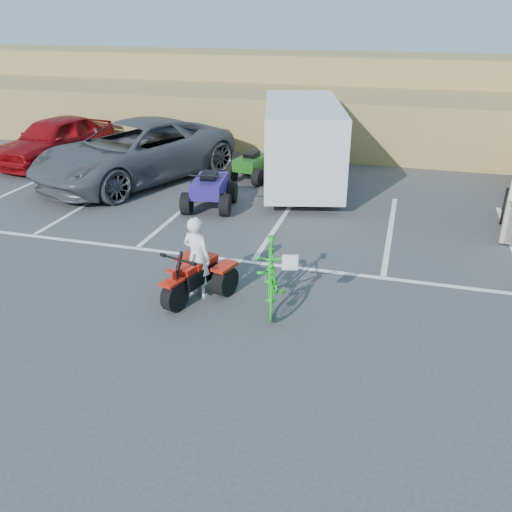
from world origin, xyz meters
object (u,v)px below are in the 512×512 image
(cargo_trailer, at_px, (302,142))
(quad_atv_blue, at_px, (210,208))
(green_dirt_bike, at_px, (271,274))
(red_car, at_px, (55,140))
(red_trike_atv, at_px, (194,298))
(grey_pickup, at_px, (135,152))
(rider, at_px, (197,257))
(quad_atv_green, at_px, (252,180))

(cargo_trailer, relative_size, quad_atv_blue, 3.34)
(green_dirt_bike, xyz_separation_m, red_car, (-9.56, 7.57, 0.21))
(red_trike_atv, height_order, grey_pickup, grey_pickup)
(cargo_trailer, bearing_deg, rider, -107.59)
(rider, distance_m, quad_atv_blue, 4.92)
(red_car, distance_m, cargo_trailer, 8.68)
(green_dirt_bike, bearing_deg, cargo_trailer, 82.90)
(cargo_trailer, bearing_deg, quad_atv_blue, -140.60)
(grey_pickup, relative_size, cargo_trailer, 1.17)
(grey_pickup, relative_size, quad_atv_green, 4.34)
(green_dirt_bike, xyz_separation_m, cargo_trailer, (-0.91, 7.15, 0.74))
(grey_pickup, height_order, red_car, grey_pickup)
(red_trike_atv, distance_m, rider, 0.78)
(green_dirt_bike, distance_m, quad_atv_blue, 5.40)
(red_trike_atv, xyz_separation_m, quad_atv_green, (-1.09, 7.61, 0.00))
(grey_pickup, xyz_separation_m, cargo_trailer, (5.00, 0.79, 0.42))
(red_car, bearing_deg, green_dirt_bike, -28.35)
(quad_atv_blue, bearing_deg, rider, -81.46)
(rider, relative_size, grey_pickup, 0.24)
(green_dirt_bike, relative_size, red_car, 0.42)
(red_trike_atv, relative_size, rider, 0.97)
(rider, distance_m, red_car, 11.20)
(red_trike_atv, xyz_separation_m, rider, (0.04, 0.14, 0.77))
(rider, height_order, green_dirt_bike, rider)
(rider, height_order, red_car, red_car)
(grey_pickup, bearing_deg, quad_atv_green, 40.10)
(red_car, relative_size, quad_atv_green, 3.09)
(red_car, bearing_deg, quad_atv_green, 8.58)
(grey_pickup, height_order, quad_atv_green, grey_pickup)
(rider, relative_size, green_dirt_bike, 0.79)
(red_trike_atv, xyz_separation_m, grey_pickup, (-4.50, 6.58, 0.91))
(red_trike_atv, height_order, green_dirt_bike, green_dirt_bike)
(grey_pickup, distance_m, red_car, 3.85)
(green_dirt_bike, height_order, cargo_trailer, cargo_trailer)
(quad_atv_blue, bearing_deg, cargo_trailer, 44.32)
(green_dirt_bike, xyz_separation_m, quad_atv_green, (-2.50, 7.39, -0.58))
(rider, distance_m, green_dirt_bike, 1.39)
(rider, xyz_separation_m, quad_atv_green, (-1.13, 7.46, -0.77))
(quad_atv_blue, bearing_deg, red_trike_atv, -82.42)
(rider, relative_size, quad_atv_blue, 0.92)
(red_trike_atv, bearing_deg, grey_pickup, 140.50)
(rider, bearing_deg, quad_atv_blue, -56.32)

